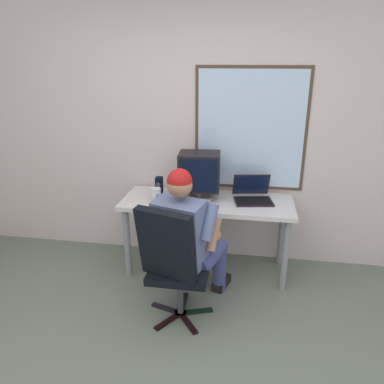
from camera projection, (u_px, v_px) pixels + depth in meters
The scene contains 8 objects.
wall_rear at pixel (198, 124), 3.61m from camera, with size 5.16×0.08×2.78m.
desk at pixel (207, 210), 3.51m from camera, with size 1.60×0.61×0.74m.
office_chair at pixel (173, 260), 2.78m from camera, with size 0.56×0.60×1.02m.
person_seated at pixel (188, 236), 2.97m from camera, with size 0.65×0.83×1.25m.
crt_monitor at pixel (199, 172), 3.45m from camera, with size 0.40×0.32×0.44m.
laptop at pixel (252, 193), 3.47m from camera, with size 0.40×0.38×0.23m.
wine_glass at pixel (156, 193), 3.39m from camera, with size 0.09×0.09×0.14m.
desk_speaker at pixel (159, 186), 3.60m from camera, with size 0.07×0.09×0.17m.
Camera 1 is at (0.54, -1.57, 2.00)m, focal length 34.58 mm.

